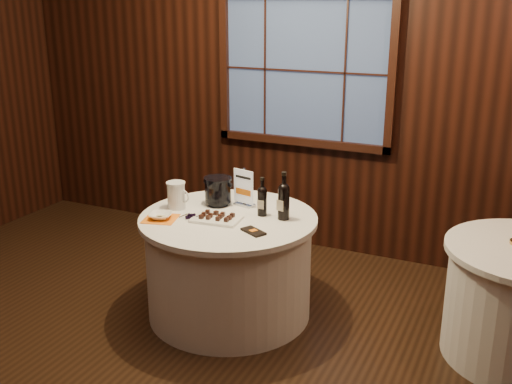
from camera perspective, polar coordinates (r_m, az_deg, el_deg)
The scene contains 12 objects.
back_wall at distance 5.43m, azimuth 4.66°, elevation 10.35°, with size 6.00×0.10×3.00m.
main_table at distance 4.44m, azimuth -2.59°, elevation -6.98°, with size 1.28×1.28×0.77m.
sign_stand at distance 4.47m, azimuth -1.14°, elevation -0.11°, with size 0.18×0.12×0.29m.
port_bottle_left at distance 4.27m, azimuth 0.59°, elevation -0.67°, with size 0.07×0.07×0.28m.
port_bottle_right at distance 4.19m, azimuth 2.66°, elevation -0.66°, with size 0.08×0.09×0.35m.
ice_bucket at distance 4.50m, azimuth -3.65°, elevation 0.14°, with size 0.21×0.21×0.21m.
chocolate_plate at distance 4.21m, azimuth -3.78°, elevation -2.46°, with size 0.36×0.26×0.05m.
chocolate_box at distance 3.99m, azimuth -0.25°, elevation -3.78°, with size 0.18×0.09×0.01m, color black.
grape_bunch at distance 4.25m, azimuth -6.23°, elevation -2.36°, with size 0.15×0.08×0.04m.
glass_pitcher at distance 4.46m, azimuth -7.59°, elevation -0.30°, with size 0.19×0.14×0.20m.
orange_napkin at distance 4.29m, azimuth -9.07°, elevation -2.53°, with size 0.23×0.23×0.00m, color orange.
cracker_bowl at distance 4.28m, azimuth -9.09°, elevation -2.25°, with size 0.16×0.16×0.04m, color white.
Camera 1 is at (1.89, -2.55, 2.25)m, focal length 42.00 mm.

